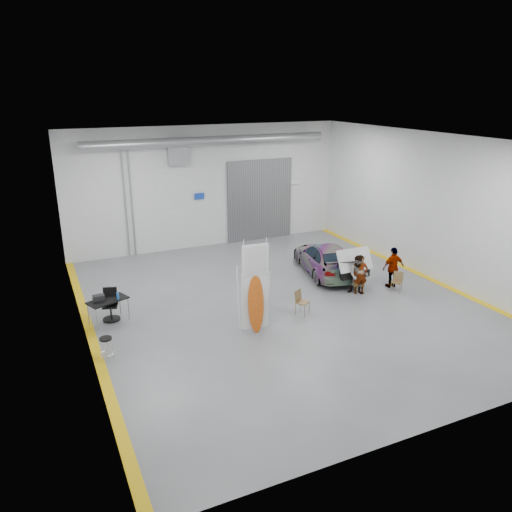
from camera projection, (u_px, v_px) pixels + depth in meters
name	position (u px, v px, depth m)	size (l,w,h in m)	color
ground	(281.00, 303.00, 18.74)	(16.00, 16.00, 0.00)	slate
room_shell	(262.00, 185.00, 19.43)	(14.02, 16.18, 6.01)	silver
sedan_car	(325.00, 258.00, 21.60)	(1.83, 4.50, 1.30)	silver
person_a	(361.00, 275.00, 19.36)	(0.57, 0.37, 1.57)	#835D47
person_b	(358.00, 275.00, 19.32)	(0.76, 0.59, 1.56)	teal
person_c	(393.00, 267.00, 19.97)	(0.98, 0.40, 1.68)	#A66537
surfboard_display	(256.00, 295.00, 16.15)	(0.91, 0.31, 3.22)	white
folding_chair_near	(302.00, 307.00, 17.76)	(0.57, 0.62, 0.88)	brown
folding_chair_far	(396.00, 286.00, 19.70)	(0.51, 0.60, 0.79)	brown
shop_stool	(107.00, 349.00, 14.66)	(0.39, 0.39, 0.76)	black
work_table	(105.00, 300.00, 16.91)	(1.48, 1.11, 1.08)	gray
office_chair	(110.00, 306.00, 17.26)	(0.61, 0.63, 1.12)	black
trunk_lid	(353.00, 257.00, 19.66)	(1.52, 0.92, 0.04)	silver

